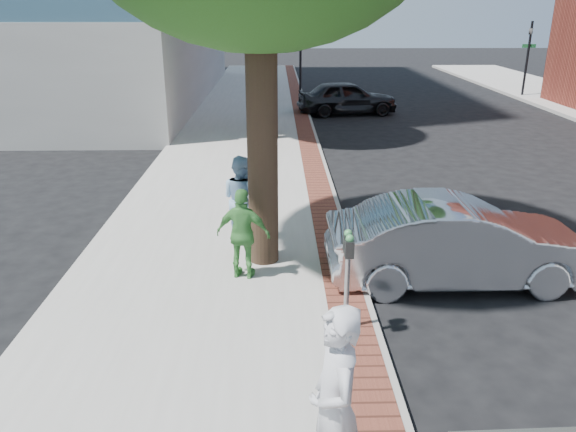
{
  "coord_description": "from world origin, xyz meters",
  "views": [
    {
      "loc": [
        -0.37,
        -7.36,
        4.44
      ],
      "look_at": [
        -0.18,
        1.32,
        1.2
      ],
      "focal_mm": 35.0,
      "sensor_mm": 36.0,
      "label": 1
    }
  ],
  "objects_px": {
    "person_gray": "(334,406)",
    "person_officer": "(242,198)",
    "person_green": "(243,234)",
    "bg_car": "(347,98)",
    "parking_meter": "(348,261)",
    "sedan_silver": "(459,242)"
  },
  "relations": [
    {
      "from": "person_gray",
      "to": "person_officer",
      "type": "bearing_deg",
      "value": -178.68
    },
    {
      "from": "person_green",
      "to": "bg_car",
      "type": "height_order",
      "value": "person_green"
    },
    {
      "from": "parking_meter",
      "to": "sedan_silver",
      "type": "xyz_separation_m",
      "value": [
        2.1,
        1.7,
        -0.48
      ]
    },
    {
      "from": "parking_meter",
      "to": "person_green",
      "type": "distance_m",
      "value": 2.28
    },
    {
      "from": "parking_meter",
      "to": "sedan_silver",
      "type": "distance_m",
      "value": 2.74
    },
    {
      "from": "person_officer",
      "to": "sedan_silver",
      "type": "distance_m",
      "value": 4.08
    },
    {
      "from": "sedan_silver",
      "to": "bg_car",
      "type": "height_order",
      "value": "bg_car"
    },
    {
      "from": "bg_car",
      "to": "person_gray",
      "type": "bearing_deg",
      "value": 165.48
    },
    {
      "from": "person_green",
      "to": "sedan_silver",
      "type": "xyz_separation_m",
      "value": [
        3.62,
        0.03,
        -0.2
      ]
    },
    {
      "from": "person_officer",
      "to": "parking_meter",
      "type": "bearing_deg",
      "value": 159.53
    },
    {
      "from": "parking_meter",
      "to": "person_gray",
      "type": "distance_m",
      "value": 2.9
    },
    {
      "from": "sedan_silver",
      "to": "person_green",
      "type": "bearing_deg",
      "value": 90.07
    },
    {
      "from": "person_officer",
      "to": "person_gray",
      "type": "bearing_deg",
      "value": 143.98
    },
    {
      "from": "sedan_silver",
      "to": "parking_meter",
      "type": "bearing_deg",
      "value": 128.63
    },
    {
      "from": "person_officer",
      "to": "person_green",
      "type": "xyz_separation_m",
      "value": [
        0.12,
        -1.65,
        -0.07
      ]
    },
    {
      "from": "parking_meter",
      "to": "person_officer",
      "type": "height_order",
      "value": "person_officer"
    },
    {
      "from": "person_officer",
      "to": "bg_car",
      "type": "distance_m",
      "value": 14.99
    },
    {
      "from": "parking_meter",
      "to": "sedan_silver",
      "type": "height_order",
      "value": "parking_meter"
    },
    {
      "from": "parking_meter",
      "to": "sedan_silver",
      "type": "bearing_deg",
      "value": 39.06
    },
    {
      "from": "parking_meter",
      "to": "person_officer",
      "type": "xyz_separation_m",
      "value": [
        -1.64,
        3.32,
        -0.21
      ]
    },
    {
      "from": "parking_meter",
      "to": "person_gray",
      "type": "bearing_deg",
      "value": -99.26
    },
    {
      "from": "sedan_silver",
      "to": "bg_car",
      "type": "relative_size",
      "value": 1.03
    }
  ]
}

